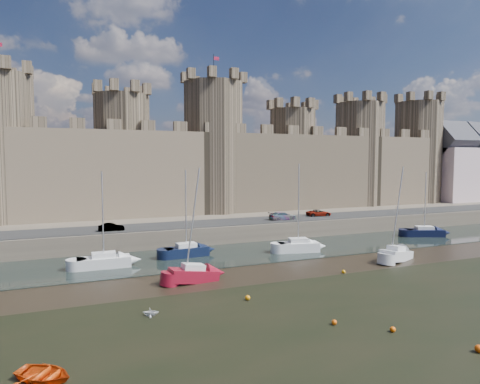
{
  "coord_description": "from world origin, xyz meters",
  "views": [
    {
      "loc": [
        -23.32,
        -25.07,
        11.8
      ],
      "look_at": [
        -3.75,
        22.0,
        7.98
      ],
      "focal_mm": 32.0,
      "sensor_mm": 36.0,
      "label": 1
    }
  ],
  "objects": [
    {
      "name": "sailboat_2",
      "position": [
        4.26,
        21.89,
        0.87
      ],
      "size": [
        5.52,
        3.09,
        11.24
      ],
      "rotation": [
        0.0,
        0.0,
        -0.22
      ],
      "color": "silver",
      "rests_on": "ground"
    },
    {
      "name": "sailboat_0",
      "position": [
        -19.42,
        23.09,
        0.81
      ],
      "size": [
        5.65,
        2.3,
        10.49
      ],
      "rotation": [
        0.0,
        0.0,
        -0.02
      ],
      "color": "silver",
      "rests_on": "ground"
    },
    {
      "name": "sailboat_4",
      "position": [
        -11.87,
        14.26,
        0.8
      ],
      "size": [
        4.92,
        2.3,
        11.13
      ],
      "rotation": [
        0.0,
        0.0,
        0.1
      ],
      "color": "maroon",
      "rests_on": "ground"
    },
    {
      "name": "dinghy_0",
      "position": [
        -24.55,
        -0.72,
        0.34
      ],
      "size": [
        4.05,
        3.94,
        0.68
      ],
      "primitive_type": "imported",
      "rotation": [
        1.57,
        0.0,
        0.87
      ],
      "color": "#CB3F0B",
      "rests_on": "ground"
    },
    {
      "name": "sailboat_5",
      "position": [
        12.66,
        13.6,
        0.79
      ],
      "size": [
        5.5,
        3.86,
        11.08
      ],
      "rotation": [
        0.0,
        0.0,
        0.4
      ],
      "color": "silver",
      "rests_on": "ground"
    },
    {
      "name": "buoy_2",
      "position": [
        -0.02,
        -7.24,
        0.25
      ],
      "size": [
        0.49,
        0.49,
        0.49
      ],
      "primitive_type": "sphere",
      "color": "#E4510A",
      "rests_on": "ground"
    },
    {
      "name": "ground",
      "position": [
        0.0,
        0.0,
        0.0
      ],
      "size": [
        160.0,
        160.0,
        0.0
      ],
      "primitive_type": "plane",
      "color": "black",
      "rests_on": "ground"
    },
    {
      "name": "sailboat_1",
      "position": [
        -9.66,
        24.82,
        0.83
      ],
      "size": [
        5.4,
        2.41,
        10.56
      ],
      "rotation": [
        0.0,
        0.0,
        0.07
      ],
      "color": "black",
      "rests_on": "ground"
    },
    {
      "name": "buoy_4",
      "position": [
        -2.69,
        -2.77,
        0.2
      ],
      "size": [
        0.41,
        0.41,
        0.41
      ],
      "primitive_type": "sphere",
      "color": "#E1580A",
      "rests_on": "ground"
    },
    {
      "name": "dinghy_3",
      "position": [
        -17.45,
        6.67,
        0.33
      ],
      "size": [
        1.56,
        1.47,
        0.65
      ],
      "primitive_type": "imported",
      "rotation": [
        1.57,
        0.0,
        1.16
      ],
      "color": "silver",
      "rests_on": "ground"
    },
    {
      "name": "castle",
      "position": [
        -0.64,
        48.0,
        11.67
      ],
      "size": [
        108.5,
        11.0,
        29.0
      ],
      "color": "#42382B",
      "rests_on": "quay"
    },
    {
      "name": "buoy_0",
      "position": [
        -5.63,
        -0.13,
        0.19
      ],
      "size": [
        0.39,
        0.39,
        0.39
      ],
      "primitive_type": "sphere",
      "color": "#DE5409",
      "rests_on": "ground"
    },
    {
      "name": "buoy_3",
      "position": [
        3.44,
        11.19,
        0.2
      ],
      "size": [
        0.39,
        0.39,
        0.39
      ],
      "primitive_type": "sphere",
      "color": "orange",
      "rests_on": "ground"
    },
    {
      "name": "water_channel",
      "position": [
        0.0,
        24.0,
        0.04
      ],
      "size": [
        160.0,
        12.0,
        0.08
      ],
      "primitive_type": "cube",
      "color": "black",
      "rests_on": "ground"
    },
    {
      "name": "car_2",
      "position": [
        8.05,
        33.1,
        3.14
      ],
      "size": [
        4.45,
        1.84,
        1.29
      ],
      "primitive_type": "imported",
      "rotation": [
        0.0,
        0.0,
        1.58
      ],
      "color": "gray",
      "rests_on": "quay"
    },
    {
      "name": "sailboat_3",
      "position": [
        27.91,
        24.18,
        0.77
      ],
      "size": [
        6.06,
        4.23,
        9.91
      ],
      "rotation": [
        0.0,
        0.0,
        -0.4
      ],
      "color": "black",
      "rests_on": "ground"
    },
    {
      "name": "quay",
      "position": [
        0.0,
        60.0,
        1.25
      ],
      "size": [
        160.0,
        60.0,
        2.5
      ],
      "primitive_type": "cube",
      "color": "#4C443A",
      "rests_on": "ground"
    },
    {
      "name": "seaweed_patch",
      "position": [
        0.0,
        -6.0,
        0.01
      ],
      "size": [
        70.0,
        34.0,
        0.01
      ],
      "primitive_type": "cube",
      "color": "black",
      "rests_on": "ground"
    },
    {
      "name": "buoy_1",
      "position": [
        -9.21,
        7.18,
        0.22
      ],
      "size": [
        0.44,
        0.44,
        0.44
      ],
      "primitive_type": "sphere",
      "color": "orange",
      "rests_on": "ground"
    },
    {
      "name": "car_3",
      "position": [
        15.57,
        34.6,
        3.06
      ],
      "size": [
        4.3,
        2.47,
        1.13
      ],
      "primitive_type": "imported",
      "rotation": [
        0.0,
        0.0,
        1.42
      ],
      "color": "gray",
      "rests_on": "quay"
    },
    {
      "name": "road",
      "position": [
        0.0,
        34.0,
        2.55
      ],
      "size": [
        160.0,
        7.0,
        0.1
      ],
      "primitive_type": "cube",
      "color": "black",
      "rests_on": "quay"
    },
    {
      "name": "car_1",
      "position": [
        -17.63,
        32.36,
        3.04
      ],
      "size": [
        3.36,
        1.34,
        1.09
      ],
      "primitive_type": "imported",
      "rotation": [
        0.0,
        0.0,
        1.51
      ],
      "color": "gray",
      "rests_on": "quay"
    }
  ]
}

